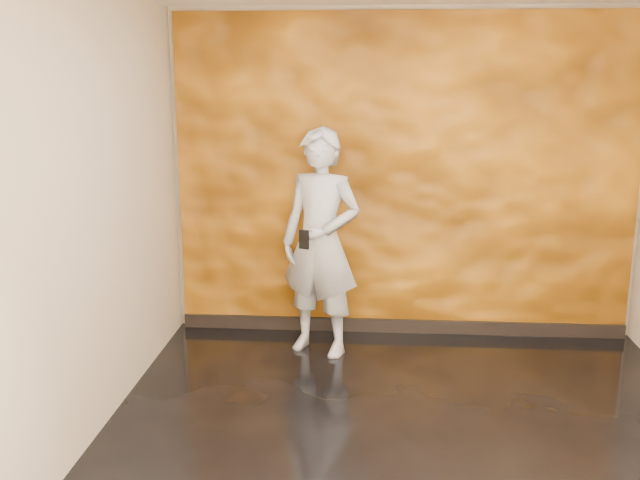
{
  "coord_description": "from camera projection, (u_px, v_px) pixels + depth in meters",
  "views": [
    {
      "loc": [
        -0.26,
        -4.12,
        2.27
      ],
      "look_at": [
        -0.65,
        1.08,
        1.03
      ],
      "focal_mm": 40.0,
      "sensor_mm": 36.0,
      "label": 1
    }
  ],
  "objects": [
    {
      "name": "man",
      "position": [
        321.0,
        243.0,
        5.74
      ],
      "size": [
        0.79,
        0.66,
        1.85
      ],
      "primitive_type": "imported",
      "rotation": [
        0.0,
        0.0,
        -0.38
      ],
      "color": "#969BA5",
      "rests_on": "ground"
    },
    {
      "name": "room",
      "position": [
        417.0,
        224.0,
        4.18
      ],
      "size": [
        4.02,
        4.02,
        2.81
      ],
      "color": "black",
      "rests_on": "ground"
    },
    {
      "name": "baseboard",
      "position": [
        400.0,
        326.0,
        6.35
      ],
      "size": [
        3.9,
        0.04,
        0.12
      ],
      "primitive_type": "cube",
      "color": "black",
      "rests_on": "ground"
    },
    {
      "name": "feature_wall",
      "position": [
        404.0,
        178.0,
        6.08
      ],
      "size": [
        3.9,
        0.06,
        2.75
      ],
      "primitive_type": "cube",
      "color": "orange",
      "rests_on": "ground"
    },
    {
      "name": "phone",
      "position": [
        304.0,
        239.0,
        5.52
      ],
      "size": [
        0.08,
        0.05,
        0.15
      ],
      "primitive_type": "cube",
      "rotation": [
        0.0,
        0.0,
        -0.4
      ],
      "color": "black",
      "rests_on": "man"
    }
  ]
}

